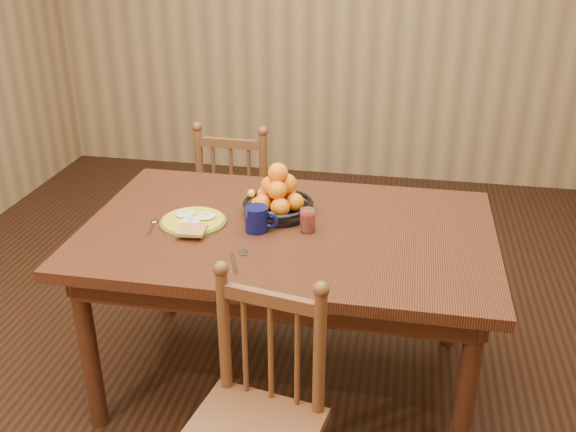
% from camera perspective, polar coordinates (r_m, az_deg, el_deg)
% --- Properties ---
extents(room, '(4.52, 5.02, 2.72)m').
position_cam_1_polar(room, '(2.31, 0.00, 12.39)').
color(room, black).
rests_on(room, ground).
extents(dining_table, '(1.60, 1.00, 0.75)m').
position_cam_1_polar(dining_table, '(2.56, 0.00, -2.73)').
color(dining_table, black).
rests_on(dining_table, ground).
extents(chair_far, '(0.42, 0.40, 0.91)m').
position_cam_1_polar(chair_far, '(3.48, -4.27, 1.11)').
color(chair_far, '#512918').
rests_on(chair_far, ground).
extents(chair_near, '(0.46, 0.45, 0.88)m').
position_cam_1_polar(chair_near, '(2.11, -2.97, -17.95)').
color(chair_near, '#512918').
rests_on(chair_near, ground).
extents(breakfast_plate, '(0.26, 0.29, 0.04)m').
position_cam_1_polar(breakfast_plate, '(2.57, -8.43, -0.45)').
color(breakfast_plate, '#59601E').
rests_on(breakfast_plate, dining_table).
extents(fork, '(0.07, 0.18, 0.00)m').
position_cam_1_polar(fork, '(2.29, -4.56, -3.85)').
color(fork, silver).
rests_on(fork, dining_table).
extents(spoon, '(0.05, 0.16, 0.01)m').
position_cam_1_polar(spoon, '(2.59, -11.89, -0.66)').
color(spoon, silver).
rests_on(spoon, dining_table).
extents(coffee_mug, '(0.13, 0.09, 0.10)m').
position_cam_1_polar(coffee_mug, '(2.47, -2.71, -0.25)').
color(coffee_mug, '#090C36').
rests_on(coffee_mug, dining_table).
extents(juice_glass, '(0.06, 0.06, 0.09)m').
position_cam_1_polar(juice_glass, '(2.48, 1.75, -0.44)').
color(juice_glass, silver).
rests_on(juice_glass, dining_table).
extents(fruit_bowl, '(0.29, 0.29, 0.22)m').
position_cam_1_polar(fruit_bowl, '(2.61, -0.94, 1.60)').
color(fruit_bowl, black).
rests_on(fruit_bowl, dining_table).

